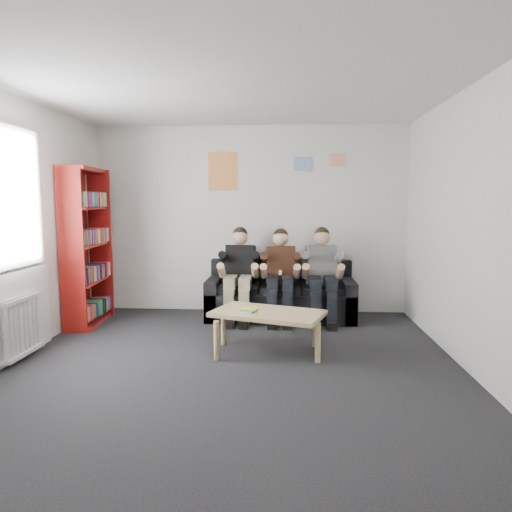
% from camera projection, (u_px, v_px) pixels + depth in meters
% --- Properties ---
extents(room_shell, '(5.00, 5.00, 5.00)m').
position_uv_depth(room_shell, '(229.00, 230.00, 4.18)').
color(room_shell, black).
rests_on(room_shell, ground).
extents(sofa, '(2.01, 0.82, 0.78)m').
position_uv_depth(sofa, '(280.00, 297.00, 6.37)').
color(sofa, black).
rests_on(sofa, ground).
extents(bookshelf, '(0.31, 0.92, 2.04)m').
position_uv_depth(bookshelf, '(88.00, 247.00, 5.96)').
color(bookshelf, maroon).
rests_on(bookshelf, ground).
extents(coffee_table, '(1.14, 0.63, 0.45)m').
position_uv_depth(coffee_table, '(268.00, 316.00, 4.82)').
color(coffee_table, tan).
rests_on(coffee_table, ground).
extents(game_cases, '(0.20, 0.17, 0.04)m').
position_uv_depth(game_cases, '(248.00, 310.00, 4.80)').
color(game_cases, silver).
rests_on(game_cases, coffee_table).
extents(person_left, '(0.39, 0.85, 1.27)m').
position_uv_depth(person_left, '(239.00, 275.00, 6.18)').
color(person_left, black).
rests_on(person_left, sofa).
extents(person_middle, '(0.39, 0.83, 1.25)m').
position_uv_depth(person_middle, '(280.00, 276.00, 6.14)').
color(person_middle, '#4A2818').
rests_on(person_middle, sofa).
extents(person_right, '(0.40, 0.85, 1.27)m').
position_uv_depth(person_right, '(322.00, 276.00, 6.11)').
color(person_right, silver).
rests_on(person_right, sofa).
extents(radiator, '(0.10, 0.64, 0.60)m').
position_uv_depth(radiator, '(22.00, 326.00, 4.63)').
color(radiator, white).
rests_on(radiator, ground).
extents(window, '(0.05, 1.30, 2.36)m').
position_uv_depth(window, '(11.00, 260.00, 4.56)').
color(window, white).
rests_on(window, room_shell).
extents(poster_large, '(0.42, 0.01, 0.55)m').
position_uv_depth(poster_large, '(223.00, 171.00, 6.59)').
color(poster_large, '#EBC753').
rests_on(poster_large, room_shell).
extents(poster_blue, '(0.25, 0.01, 0.20)m').
position_uv_depth(poster_blue, '(303.00, 164.00, 6.50)').
color(poster_blue, '#407EDA').
rests_on(poster_blue, room_shell).
extents(poster_pink, '(0.22, 0.01, 0.18)m').
position_uv_depth(poster_pink, '(338.00, 160.00, 6.46)').
color(poster_pink, '#DE45AB').
rests_on(poster_pink, room_shell).
extents(poster_sign, '(0.20, 0.01, 0.14)m').
position_uv_depth(poster_sign, '(182.00, 157.00, 6.61)').
color(poster_sign, white).
rests_on(poster_sign, room_shell).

